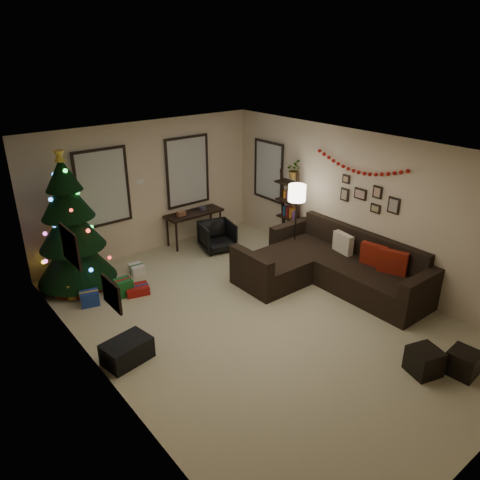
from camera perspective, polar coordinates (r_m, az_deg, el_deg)
name	(u,v)px	position (r m, az deg, el deg)	size (l,w,h in m)	color
floor	(258,318)	(7.57, 2.28, -9.63)	(7.00, 7.00, 0.00)	#BAB18D
ceiling	(261,152)	(6.50, 2.66, 10.73)	(7.00, 7.00, 0.00)	white
wall_back	(147,188)	(9.67, -11.33, 6.28)	(5.00, 5.00, 0.00)	beige
wall_left	(101,295)	(5.77, -16.79, -6.45)	(7.00, 7.00, 0.00)	beige
wall_right	(364,207)	(8.67, 15.07, 3.92)	(7.00, 7.00, 0.00)	beige
window_back_left	(103,188)	(9.22, -16.56, 6.21)	(1.05, 0.06, 1.50)	#728CB2
window_back_right	(187,171)	(10.04, -6.52, 8.41)	(1.05, 0.06, 1.50)	#728CB2
window_right_wall	(269,171)	(10.24, 3.59, 8.51)	(0.06, 0.90, 1.30)	#728CB2
christmas_tree	(71,231)	(8.60, -20.10, 1.07)	(1.38, 1.38, 2.57)	black
presents	(112,287)	(8.51, -15.50, -5.61)	(1.50, 1.00, 0.30)	maroon
sofa	(329,268)	(8.61, 10.97, -3.35)	(2.16, 3.12, 0.94)	black
pillow_red_a	(392,264)	(8.25, 18.26, -2.84)	(0.13, 0.49, 0.49)	maroon
pillow_red_b	(373,256)	(8.44, 16.09, -1.95)	(0.12, 0.46, 0.46)	maroon
pillow_cream	(343,245)	(8.81, 12.56, -0.56)	(0.13, 0.44, 0.44)	beige
ottoman_near	(424,361)	(6.85, 21.75, -13.70)	(0.38, 0.38, 0.37)	black
ottoman_far	(463,363)	(7.04, 25.81, -13.47)	(0.37, 0.37, 0.35)	black
desk	(194,216)	(10.11, -5.69, 2.99)	(1.30, 0.46, 0.70)	black
desk_chair	(217,236)	(9.79, -2.83, 0.47)	(0.61, 0.57, 0.62)	black
bookshelf	(290,212)	(9.73, 6.14, 3.49)	(0.30, 0.51, 1.72)	black
potted_plant	(294,167)	(9.41, 6.62, 8.92)	(0.42, 0.36, 0.46)	#4C4C4C
floor_lamp	(297,198)	(8.98, 7.01, 5.14)	(0.34, 0.34, 1.60)	black
art_map	(70,246)	(6.46, -20.21, -0.74)	(0.04, 0.60, 0.50)	black
art_abstract	(111,294)	(5.47, -15.55, -6.42)	(0.04, 0.45, 0.35)	black
gallery	(368,197)	(8.55, 15.54, 5.16)	(0.03, 1.25, 0.54)	black
garland	(359,166)	(8.52, 14.49, 8.85)	(0.08, 1.90, 0.30)	#A5140C
stocking_left	(141,188)	(9.62, -12.15, 6.34)	(0.20, 0.05, 0.36)	#990F0C
stocking_right	(155,185)	(9.78, -10.46, 6.71)	(0.20, 0.05, 0.36)	#990F0C
storage_bin	(127,351)	(6.78, -13.75, -13.13)	(0.64, 0.43, 0.32)	black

